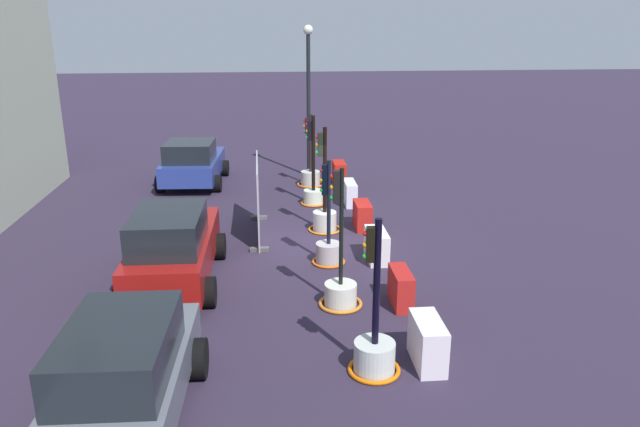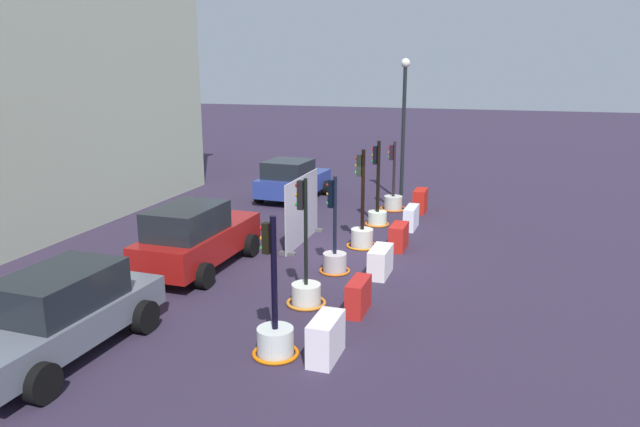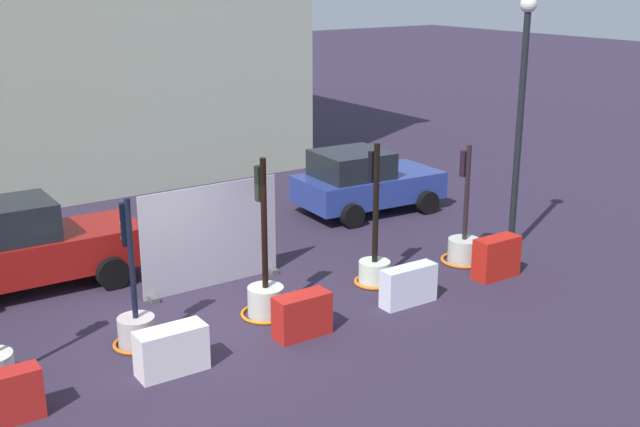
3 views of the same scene
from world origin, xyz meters
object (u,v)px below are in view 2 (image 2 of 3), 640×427
Objects in this scene: traffic_light_1 at (306,287)px; car_grey_saloon at (60,314)px; car_blue_estate at (292,180)px; street_lamp_post at (404,115)px; traffic_light_3 at (362,232)px; traffic_light_5 at (393,200)px; construction_barrier_2 at (380,262)px; construction_barrier_5 at (420,201)px; traffic_light_0 at (275,335)px; construction_barrier_4 at (411,218)px; car_red_compact at (196,237)px; construction_barrier_3 at (399,237)px; traffic_light_2 at (334,257)px; traffic_light_4 at (377,212)px; construction_barrier_0 at (326,338)px; construction_barrier_1 at (358,296)px.

car_grey_saloon is (-3.76, 3.68, 0.42)m from traffic_light_1.
car_blue_estate is 5.19m from street_lamp_post.
traffic_light_3 reaches higher than traffic_light_5.
street_lamp_post is at bearing 6.25° from construction_barrier_2.
traffic_light_0 is at bearing 175.23° from construction_barrier_5.
traffic_light_1 is at bearing 169.94° from construction_barrier_4.
traffic_light_1 is at bearing 152.98° from construction_barrier_2.
street_lamp_post is at bearing -2.68° from traffic_light_5.
car_red_compact reaches higher than car_grey_saloon.
construction_barrier_2 is 1.11× the size of construction_barrier_3.
construction_barrier_4 is at bearing -39.79° from car_red_compact.
traffic_light_1 is at bearing 179.55° from traffic_light_2.
car_blue_estate is 0.69× the size of street_lamp_post.
traffic_light_4 is 0.52× the size of street_lamp_post.
construction_barrier_3 is at bearing -1.29° from construction_barrier_2.
street_lamp_post is (11.32, -0.28, 3.06)m from traffic_light_1.
traffic_light_5 is at bearing -15.92° from car_grey_saloon.
traffic_light_3 is 7.32m from construction_barrier_0.
car_grey_saloon is at bearing 150.10° from construction_barrier_3.
traffic_light_0 is 0.93× the size of traffic_light_1.
traffic_light_0 reaches higher than construction_barrier_5.
traffic_light_4 reaches higher than traffic_light_5.
construction_barrier_3 is at bearing -14.93° from traffic_light_1.
car_blue_estate is (10.42, 4.08, 0.40)m from traffic_light_1.
traffic_light_4 is at bearing -0.81° from traffic_light_1.
construction_barrier_2 is 0.24× the size of car_grey_saloon.
car_red_compact is at bearing 101.66° from construction_barrier_2.
traffic_light_5 is 10.03m from construction_barrier_1.
traffic_light_5 is (12.45, 0.02, -0.05)m from traffic_light_0.
traffic_light_5 is 14.20m from car_grey_saloon.
traffic_light_3 reaches higher than traffic_light_0.
construction_barrier_0 is at bearing -128.77° from car_red_compact.
street_lamp_post reaches higher than traffic_light_3.
construction_barrier_5 is at bearing 0.85° from construction_barrier_4.
construction_barrier_5 is (12.36, -1.03, 0.01)m from traffic_light_0.
construction_barrier_4 is at bearing -156.70° from traffic_light_5.
traffic_light_1 reaches higher than traffic_light_4.
construction_barrier_2 is at bearing -0.52° from construction_barrier_0.
traffic_light_0 reaches higher than car_red_compact.
traffic_light_4 is at bearing 25.18° from construction_barrier_3.
construction_barrier_1 is at bearing -171.19° from traffic_light_4.
construction_barrier_5 is at bearing -7.38° from traffic_light_1.
traffic_light_4 is at bearing 6.38° from construction_barrier_0.
construction_barrier_1 is (2.32, -0.07, -0.03)m from construction_barrier_0.
traffic_light_0 is at bearing -179.62° from traffic_light_3.
car_blue_estate reaches higher than construction_barrier_3.
construction_barrier_4 is 7.70m from car_red_compact.
car_blue_estate is (0.64, 5.35, 0.39)m from construction_barrier_5.
traffic_light_0 is 2.72× the size of construction_barrier_3.
car_grey_saloon is 0.82× the size of street_lamp_post.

